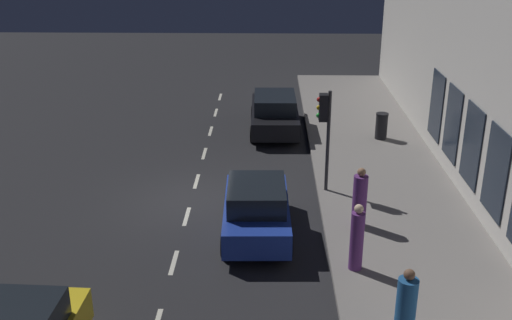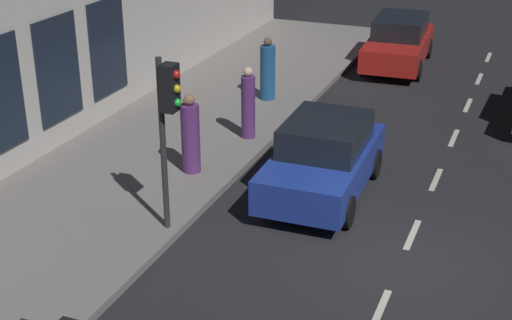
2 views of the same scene
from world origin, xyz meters
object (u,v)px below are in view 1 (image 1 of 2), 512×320
traffic_light (325,119)px  pedestrian_0 (360,200)px  pedestrian_2 (357,239)px  parked_car_3 (275,113)px  trash_bin (381,126)px  pedestrian_1 (406,310)px  parked_car_2 (257,209)px

traffic_light → pedestrian_0: size_ratio=1.86×
pedestrian_0 → pedestrian_2: bearing=-70.4°
parked_car_3 → pedestrian_2: bearing=-80.8°
pedestrian_0 → trash_bin: 7.60m
pedestrian_1 → pedestrian_2: bearing=108.7°
parked_car_2 → pedestrian_2: (2.49, -1.96, 0.18)m
parked_car_3 → pedestrian_1: bearing=-80.3°
pedestrian_0 → pedestrian_1: (0.22, -5.10, -0.02)m
parked_car_2 → pedestrian_1: bearing=-58.5°
traffic_light → trash_bin: size_ratio=3.16×
pedestrian_2 → parked_car_3: bearing=-108.7°
pedestrian_1 → pedestrian_2: size_ratio=0.98×
pedestrian_1 → parked_car_3: bearing=107.0°
pedestrian_2 → trash_bin: bearing=-131.9°
parked_car_2 → parked_car_3: 8.96m
traffic_light → pedestrian_1: traffic_light is taller
traffic_light → pedestrian_2: 4.97m
parked_car_2 → trash_bin: (4.74, 7.68, -0.12)m
parked_car_3 → trash_bin: parked_car_3 is taller
parked_car_2 → pedestrian_0: pedestrian_0 is taller
traffic_light → pedestrian_1: (1.06, -7.52, -1.59)m
parked_car_2 → pedestrian_2: pedestrian_2 is taller
pedestrian_2 → pedestrian_0: bearing=-128.2°
traffic_light → pedestrian_1: size_ratio=1.89×
parked_car_3 → pedestrian_2: (1.93, -10.90, 0.18)m
traffic_light → parked_car_2: bearing=-126.5°
pedestrian_2 → trash_bin: 9.91m
traffic_light → trash_bin: (2.72, 4.94, -1.85)m
traffic_light → pedestrian_2: traffic_light is taller
pedestrian_0 → pedestrian_2: 2.31m
pedestrian_1 → pedestrian_0: bearing=99.1°
traffic_light → pedestrian_0: (0.84, -2.42, -1.57)m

